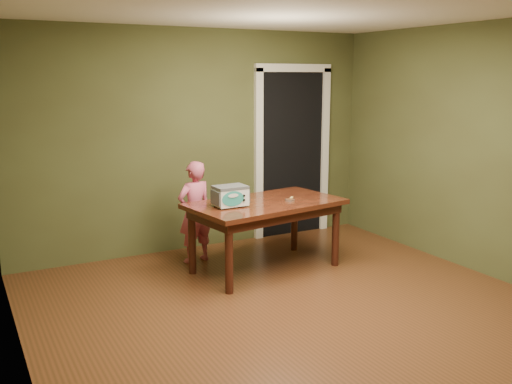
{
  "coord_description": "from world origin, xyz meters",
  "views": [
    {
      "loc": [
        -2.58,
        -3.76,
        2.06
      ],
      "look_at": [
        -0.03,
        1.0,
        0.95
      ],
      "focal_mm": 40.0,
      "sensor_mm": 36.0,
      "label": 1
    }
  ],
  "objects": [
    {
      "name": "toy_oven",
      "position": [
        -0.14,
        1.34,
        0.87
      ],
      "size": [
        0.35,
        0.24,
        0.21
      ],
      "rotation": [
        0.0,
        0.0,
        0.02
      ],
      "color": "#4C4F54",
      "rests_on": "dining_table"
    },
    {
      "name": "spatula",
      "position": [
        0.59,
        1.36,
        0.75
      ],
      "size": [
        0.14,
        0.15,
        0.01
      ],
      "primitive_type": "cube",
      "rotation": [
        0.0,
        0.0,
        0.82
      ],
      "color": "#E4C063",
      "rests_on": "dining_table"
    },
    {
      "name": "room_shell",
      "position": [
        0.0,
        0.0,
        1.71
      ],
      "size": [
        4.52,
        5.02,
        2.61
      ],
      "color": "#4A522B",
      "rests_on": "ground"
    },
    {
      "name": "doorway",
      "position": [
        1.3,
        2.78,
        1.06
      ],
      "size": [
        1.1,
        0.66,
        2.25
      ],
      "color": "black",
      "rests_on": "ground"
    },
    {
      "name": "child",
      "position": [
        -0.27,
        1.98,
        0.57
      ],
      "size": [
        0.46,
        0.34,
        1.14
      ],
      "primitive_type": "imported",
      "rotation": [
        0.0,
        0.0,
        3.32
      ],
      "color": "#CE5574",
      "rests_on": "floor"
    },
    {
      "name": "floor",
      "position": [
        0.0,
        0.0,
        0.0
      ],
      "size": [
        5.0,
        5.0,
        0.0
      ],
      "primitive_type": "plane",
      "color": "#5A2F19",
      "rests_on": "ground"
    },
    {
      "name": "baking_pan",
      "position": [
        0.53,
        1.27,
        0.76
      ],
      "size": [
        0.1,
        0.1,
        0.02
      ],
      "color": "silver",
      "rests_on": "dining_table"
    },
    {
      "name": "dining_table",
      "position": [
        0.29,
        1.37,
        0.65
      ],
      "size": [
        1.71,
        1.12,
        0.75
      ],
      "rotation": [
        0.0,
        0.0,
        0.14
      ],
      "color": "black",
      "rests_on": "floor"
    }
  ]
}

